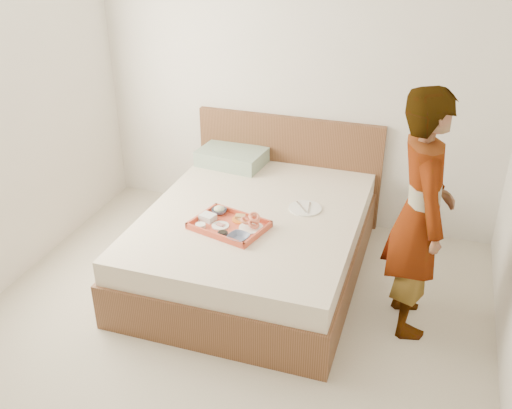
{
  "coord_description": "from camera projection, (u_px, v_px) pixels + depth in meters",
  "views": [
    {
      "loc": [
        1.15,
        -2.59,
        2.61
      ],
      "look_at": [
        0.0,
        0.9,
        0.65
      ],
      "focal_mm": 40.52,
      "sensor_mm": 36.0,
      "label": 1
    }
  ],
  "objects": [
    {
      "name": "prawn_plate",
      "position": [
        251.0,
        228.0,
        4.07
      ],
      "size": [
        0.21,
        0.21,
        0.01
      ],
      "primitive_type": "cylinder",
      "rotation": [
        0.0,
        0.0,
        -0.26
      ],
      "color": "white",
      "rests_on": "tray"
    },
    {
      "name": "bread_plate",
      "position": [
        240.0,
        219.0,
        4.18
      ],
      "size": [
        0.15,
        0.15,
        0.01
      ],
      "primitive_type": "cylinder",
      "rotation": [
        0.0,
        0.0,
        -0.26
      ],
      "color": "orange",
      "rests_on": "tray"
    },
    {
      "name": "bed",
      "position": [
        254.0,
        242.0,
        4.45
      ],
      "size": [
        1.65,
        2.0,
        0.53
      ],
      "primitive_type": "cube",
      "color": "brown",
      "rests_on": "ground"
    },
    {
      "name": "cheese_round",
      "position": [
        200.0,
        226.0,
        4.08
      ],
      "size": [
        0.09,
        0.09,
        0.03
      ],
      "primitive_type": "cylinder",
      "rotation": [
        0.0,
        0.0,
        -0.26
      ],
      "color": "white",
      "rests_on": "tray"
    },
    {
      "name": "headboard",
      "position": [
        288.0,
        167.0,
        5.16
      ],
      "size": [
        1.65,
        0.06,
        0.95
      ],
      "primitive_type": "cube",
      "color": "brown",
      "rests_on": "ground"
    },
    {
      "name": "salad_bowl",
      "position": [
        219.0,
        211.0,
        4.26
      ],
      "size": [
        0.14,
        0.14,
        0.03
      ],
      "primitive_type": "imported",
      "rotation": [
        0.0,
        0.0,
        -0.26
      ],
      "color": "#141A43",
      "rests_on": "tray"
    },
    {
      "name": "wall_back",
      "position": [
        297.0,
        76.0,
        4.78
      ],
      "size": [
        3.5,
        0.01,
        2.6
      ],
      "primitive_type": "cube",
      "color": "silver",
      "rests_on": "ground"
    },
    {
      "name": "sauce_dish",
      "position": [
        223.0,
        234.0,
        3.98
      ],
      "size": [
        0.09,
        0.09,
        0.03
      ],
      "primitive_type": "cylinder",
      "rotation": [
        0.0,
        0.0,
        -0.26
      ],
      "color": "black",
      "rests_on": "tray"
    },
    {
      "name": "plastic_tub",
      "position": [
        208.0,
        217.0,
        4.17
      ],
      "size": [
        0.12,
        0.11,
        0.05
      ],
      "primitive_type": "cube",
      "rotation": [
        0.0,
        0.0,
        -0.26
      ],
      "color": "silver",
      "rests_on": "tray"
    },
    {
      "name": "dinner_plate",
      "position": [
        305.0,
        208.0,
        4.35
      ],
      "size": [
        0.31,
        0.31,
        0.01
      ],
      "primitive_type": "cylinder",
      "rotation": [
        0.0,
        0.0,
        0.32
      ],
      "color": "white",
      "rests_on": "bed"
    },
    {
      "name": "pillow",
      "position": [
        232.0,
        157.0,
        5.06
      ],
      "size": [
        0.6,
        0.44,
        0.13
      ],
      "primitive_type": "cube",
      "rotation": [
        0.0,
        0.0,
        -0.11
      ],
      "color": "#A9B8A5",
      "rests_on": "bed"
    },
    {
      "name": "tray",
      "position": [
        229.0,
        225.0,
        4.1
      ],
      "size": [
        0.58,
        0.48,
        0.05
      ],
      "primitive_type": "cube",
      "rotation": [
        0.0,
        0.0,
        -0.26
      ],
      "color": "#D35031",
      "rests_on": "bed"
    },
    {
      "name": "meat_plate",
      "position": [
        220.0,
        226.0,
        4.1
      ],
      "size": [
        0.15,
        0.15,
        0.01
      ],
      "primitive_type": "cylinder",
      "rotation": [
        0.0,
        0.0,
        -0.26
      ],
      "color": "white",
      "rests_on": "tray"
    },
    {
      "name": "ground",
      "position": [
        212.0,
        356.0,
        3.72
      ],
      "size": [
        3.5,
        4.0,
        0.01
      ],
      "primitive_type": "cube",
      "color": "beige",
      "rests_on": "ground"
    },
    {
      "name": "navy_bowl_big",
      "position": [
        239.0,
        237.0,
        3.93
      ],
      "size": [
        0.17,
        0.17,
        0.04
      ],
      "primitive_type": "imported",
      "rotation": [
        0.0,
        0.0,
        -0.26
      ],
      "color": "#141A43",
      "rests_on": "tray"
    },
    {
      "name": "person",
      "position": [
        420.0,
        215.0,
        3.64
      ],
      "size": [
        0.55,
        0.7,
        1.68
      ],
      "primitive_type": "imported",
      "rotation": [
        0.0,
        0.0,
        1.84
      ],
      "color": "beige",
      "rests_on": "ground"
    }
  ]
}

